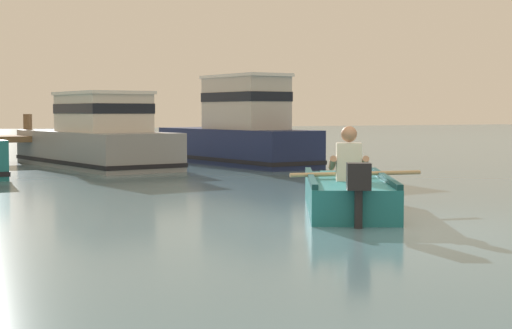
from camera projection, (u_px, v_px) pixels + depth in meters
name	position (u px, v px, depth m)	size (l,w,h in m)	color
ground_plane	(356.00, 229.00, 9.57)	(120.00, 120.00, 0.00)	slate
rowboat_with_person	(347.00, 193.00, 11.30)	(2.52, 3.46, 1.19)	#1E727A
moored_boat_grey	(97.00, 139.00, 20.29)	(2.87, 6.10, 1.88)	gray
moored_boat_navy	(238.00, 132.00, 21.23)	(2.29, 5.94, 2.34)	#19234C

